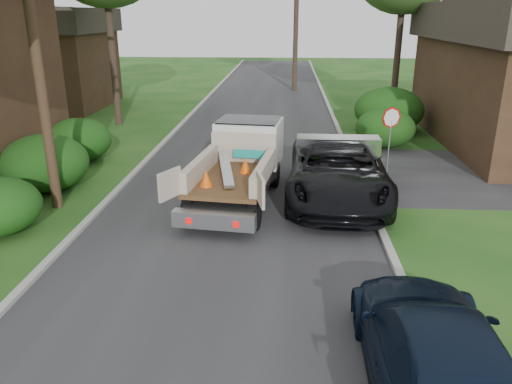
{
  "coord_description": "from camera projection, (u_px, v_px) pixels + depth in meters",
  "views": [
    {
      "loc": [
        1.48,
        -8.87,
        5.61
      ],
      "look_at": [
        0.71,
        3.36,
        1.2
      ],
      "focal_mm": 35.0,
      "sensor_mm": 36.0,
      "label": 1
    }
  ],
  "objects": [
    {
      "name": "road",
      "position": [
        248.0,
        163.0,
        19.71
      ],
      "size": [
        8.0,
        90.0,
        0.02
      ],
      "primitive_type": "cube",
      "color": "#28282B",
      "rests_on": "ground"
    },
    {
      "name": "navy_suv",
      "position": [
        436.0,
        355.0,
        7.49
      ],
      "size": [
        2.21,
        5.28,
        1.52
      ],
      "primitive_type": "imported",
      "rotation": [
        0.0,
        0.0,
        3.13
      ],
      "color": "black",
      "rests_on": "ground"
    },
    {
      "name": "flatbed_truck",
      "position": [
        243.0,
        157.0,
        16.13
      ],
      "size": [
        3.14,
        6.15,
        2.24
      ],
      "rotation": [
        0.0,
        0.0,
        -0.12
      ],
      "color": "black",
      "rests_on": "ground"
    },
    {
      "name": "stop_sign",
      "position": [
        391.0,
        126.0,
        17.86
      ],
      "size": [
        0.71,
        0.32,
        2.48
      ],
      "color": "slate",
      "rests_on": "ground"
    },
    {
      "name": "hedge_left_c",
      "position": [
        78.0,
        140.0,
        19.82
      ],
      "size": [
        2.6,
        2.6,
        1.7
      ],
      "primitive_type": "ellipsoid",
      "color": "#143F0E",
      "rests_on": "ground"
    },
    {
      "name": "hedge_right_b",
      "position": [
        389.0,
        110.0,
        24.59
      ],
      "size": [
        3.38,
        3.38,
        2.21
      ],
      "primitive_type": "ellipsoid",
      "color": "#143F0E",
      "rests_on": "ground"
    },
    {
      "name": "curb_right",
      "position": [
        353.0,
        164.0,
        19.45
      ],
      "size": [
        0.2,
        90.0,
        0.12
      ],
      "primitive_type": "cube",
      "color": "#9E9E99",
      "rests_on": "ground"
    },
    {
      "name": "black_pickup",
      "position": [
        338.0,
        170.0,
        15.76
      ],
      "size": [
        3.46,
        6.84,
        1.85
      ],
      "primitive_type": "imported",
      "rotation": [
        0.0,
        0.0,
        -0.06
      ],
      "color": "black",
      "rests_on": "ground"
    },
    {
      "name": "ground",
      "position": [
        211.0,
        301.0,
        10.32
      ],
      "size": [
        120.0,
        120.0,
        0.0
      ],
      "primitive_type": "plane",
      "color": "#164814",
      "rests_on": "ground"
    },
    {
      "name": "house_left_far",
      "position": [
        45.0,
        57.0,
        30.74
      ],
      "size": [
        7.56,
        7.56,
        6.0
      ],
      "color": "#382517",
      "rests_on": "ground"
    },
    {
      "name": "utility_pole",
      "position": [
        33.0,
        30.0,
        13.57
      ],
      "size": [
        2.42,
        1.25,
        10.0
      ],
      "color": "#382619",
      "rests_on": "ground"
    },
    {
      "name": "hedge_right_a",
      "position": [
        385.0,
        128.0,
        21.9
      ],
      "size": [
        2.6,
        2.6,
        1.7
      ],
      "primitive_type": "ellipsoid",
      "color": "#143F0E",
      "rests_on": "ground"
    },
    {
      "name": "curb_left",
      "position": [
        146.0,
        160.0,
        19.93
      ],
      "size": [
        0.2,
        90.0,
        0.12
      ],
      "primitive_type": "cube",
      "color": "#9E9E99",
      "rests_on": "ground"
    },
    {
      "name": "hedge_left_b",
      "position": [
        45.0,
        163.0,
        16.49
      ],
      "size": [
        2.86,
        2.86,
        1.87
      ],
      "primitive_type": "ellipsoid",
      "color": "#143F0E",
      "rests_on": "ground"
    }
  ]
}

